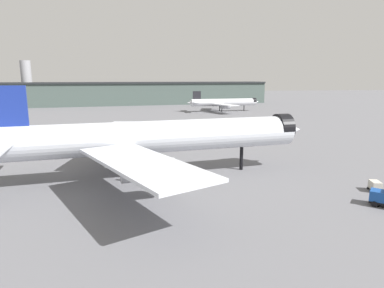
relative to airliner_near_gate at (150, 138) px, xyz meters
name	(u,v)px	position (x,y,z in m)	size (l,w,h in m)	color
ground	(145,180)	(-1.15, -1.56, -8.10)	(900.00, 900.00, 0.00)	slate
airliner_near_gate	(150,138)	(0.00, 0.00, 0.00)	(68.49, 61.96, 18.40)	silver
airliner_far_taxiway	(224,102)	(46.86, 129.91, -2.73)	(45.17, 41.14, 12.21)	silver
terminal_building	(134,93)	(-7.42, 189.38, 0.54)	(204.78, 48.06, 31.37)	#475651
baggage_cart_trailing	(375,186)	(38.93, -14.24, -7.13)	(2.40, 2.71, 1.82)	black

